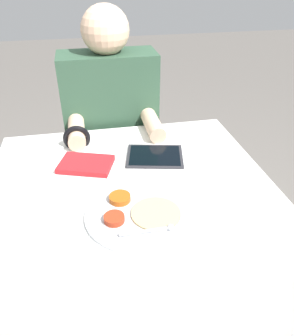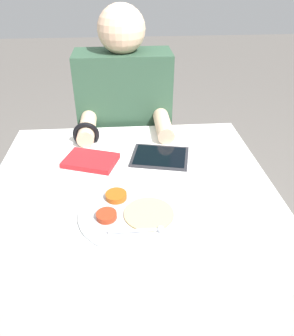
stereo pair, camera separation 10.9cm
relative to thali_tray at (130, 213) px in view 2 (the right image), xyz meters
name	(u,v)px [view 2 (the right image)]	position (x,y,z in m)	size (l,w,h in m)	color
ground_plane	(135,310)	(0.01, 0.15, -0.72)	(12.00, 12.00, 0.00)	#605B56
dining_table	(134,257)	(0.01, 0.15, -0.36)	(0.96, 0.91, 0.71)	silver
thali_tray	(130,213)	(0.00, 0.00, 0.00)	(0.31, 0.31, 0.03)	#B7BABF
red_notebook	(91,161)	(-0.14, 0.30, 0.00)	(0.22, 0.19, 0.02)	silver
tablet_device	(160,157)	(0.13, 0.32, 0.00)	(0.25, 0.21, 0.01)	#28282D
person_diner	(126,141)	(0.00, 0.73, -0.15)	(0.44, 0.43, 1.21)	black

